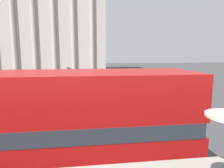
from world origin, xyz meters
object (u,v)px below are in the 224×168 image
(double_decker_bus, at_px, (14,130))
(traffic_light_mid, at_px, (69,79))
(pedestrian_white, at_px, (57,82))
(plaza_building_left, at_px, (39,23))
(car_maroon, at_px, (47,95))
(pedestrian_grey, at_px, (143,93))
(car_navy, at_px, (58,90))
(traffic_light_near, at_px, (19,92))

(double_decker_bus, relative_size, traffic_light_mid, 3.36)
(pedestrian_white, bearing_deg, plaza_building_left, 105.10)
(traffic_light_mid, bearing_deg, car_maroon, 169.81)
(plaza_building_left, distance_m, pedestrian_grey, 38.78)
(double_decker_bus, distance_m, car_navy, 16.05)
(car_maroon, height_order, pedestrian_grey, pedestrian_grey)
(traffic_light_mid, height_order, car_maroon, traffic_light_mid)
(double_decker_bus, xyz_separation_m, car_navy, (-0.78, 15.96, -1.56))
(car_maroon, distance_m, pedestrian_grey, 9.07)
(plaza_building_left, height_order, traffic_light_near, plaza_building_left)
(traffic_light_mid, xyz_separation_m, car_maroon, (-2.11, 0.38, -1.53))
(traffic_light_mid, relative_size, pedestrian_white, 2.00)
(double_decker_bus, distance_m, traffic_light_mid, 12.69)
(traffic_light_near, height_order, pedestrian_grey, traffic_light_near)
(car_maroon, xyz_separation_m, pedestrian_white, (-0.07, 6.97, 0.27))
(car_navy, distance_m, pedestrian_grey, 9.37)
(double_decker_bus, height_order, car_maroon, double_decker_bus)
(double_decker_bus, bearing_deg, pedestrian_grey, 50.82)
(car_navy, bearing_deg, pedestrian_grey, -110.22)
(traffic_light_mid, distance_m, pedestrian_white, 7.77)
(traffic_light_near, distance_m, pedestrian_grey, 10.71)
(car_navy, bearing_deg, double_decker_bus, -170.17)
(double_decker_bus, xyz_separation_m, plaza_building_left, (-8.58, 45.18, 9.66))
(car_maroon, relative_size, pedestrian_grey, 2.56)
(plaza_building_left, height_order, traffic_light_mid, plaza_building_left)
(double_decker_bus, relative_size, pedestrian_white, 6.73)
(double_decker_bus, xyz_separation_m, pedestrian_grey, (7.55, 11.67, -1.31))
(double_decker_bus, relative_size, traffic_light_near, 3.44)
(double_decker_bus, height_order, traffic_light_near, double_decker_bus)
(traffic_light_near, distance_m, car_maroon, 6.22)
(traffic_light_mid, height_order, pedestrian_white, traffic_light_mid)
(double_decker_bus, distance_m, pedestrian_white, 20.11)
(traffic_light_near, relative_size, pedestrian_white, 1.95)
(traffic_light_near, height_order, pedestrian_white, traffic_light_near)
(plaza_building_left, xyz_separation_m, car_navy, (7.80, -29.22, -11.22))
(double_decker_bus, height_order, traffic_light_mid, double_decker_bus)
(car_maroon, bearing_deg, car_navy, -144.83)
(car_navy, relative_size, pedestrian_grey, 2.56)
(traffic_light_near, bearing_deg, traffic_light_mid, 64.25)
(plaza_building_left, relative_size, car_navy, 7.50)
(traffic_light_mid, bearing_deg, pedestrian_grey, -8.29)
(plaza_building_left, distance_m, pedestrian_white, 28.34)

